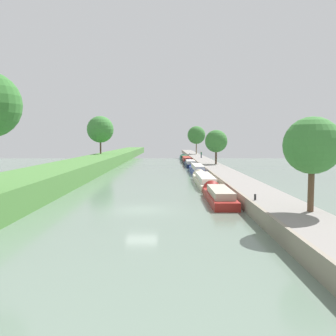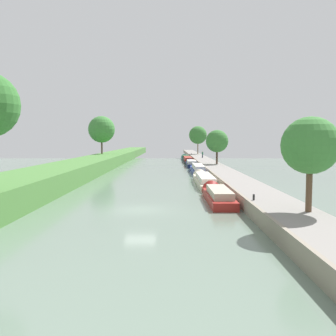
# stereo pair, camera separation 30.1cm
# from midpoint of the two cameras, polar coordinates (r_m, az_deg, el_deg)

# --- Properties ---
(ground_plane) EXTENTS (160.00, 160.00, 0.00)m
(ground_plane) POSITION_cam_midpoint_polar(r_m,az_deg,el_deg) (29.51, -4.07, -6.54)
(ground_plane) COLOR slate
(right_towpath) EXTENTS (3.76, 260.00, 1.10)m
(right_towpath) POSITION_cam_midpoint_polar(r_m,az_deg,el_deg) (30.39, 15.67, -5.32)
(right_towpath) COLOR gray
(right_towpath) RESTS_ON ground_plane
(stone_quay) EXTENTS (0.25, 260.00, 1.15)m
(stone_quay) POSITION_cam_midpoint_polar(r_m,az_deg,el_deg) (29.92, 11.95, -5.35)
(stone_quay) COLOR gray
(stone_quay) RESTS_ON ground_plane
(narrowboat_red) EXTENTS (2.04, 10.42, 1.94)m
(narrowboat_red) POSITION_cam_midpoint_polar(r_m,az_deg,el_deg) (33.87, 8.01, -4.23)
(narrowboat_red) COLOR maroon
(narrowboat_red) RESTS_ON ground_plane
(narrowboat_cream) EXTENTS (2.04, 14.92, 1.94)m
(narrowboat_cream) POSITION_cam_midpoint_polar(r_m,az_deg,el_deg) (46.43, 5.85, -1.85)
(narrowboat_cream) COLOR beige
(narrowboat_cream) RESTS_ON ground_plane
(narrowboat_blue) EXTENTS (1.83, 15.32, 2.04)m
(narrowboat_blue) POSITION_cam_midpoint_polar(r_m,az_deg,el_deg) (61.67, 4.80, -0.18)
(narrowboat_blue) COLOR #283D93
(narrowboat_blue) RESTS_ON ground_plane
(narrowboat_navy) EXTENTS (2.07, 10.73, 1.97)m
(narrowboat_navy) POSITION_cam_midpoint_polar(r_m,az_deg,el_deg) (76.42, 3.78, 0.67)
(narrowboat_navy) COLOR #141E42
(narrowboat_navy) RESTS_ON ground_plane
(narrowboat_black) EXTENTS (2.10, 16.52, 2.13)m
(narrowboat_black) POSITION_cam_midpoint_polar(r_m,az_deg,el_deg) (90.08, 3.18, 1.26)
(narrowboat_black) COLOR black
(narrowboat_black) RESTS_ON ground_plane
(narrowboat_teal) EXTENTS (2.11, 11.13, 2.01)m
(narrowboat_teal) POSITION_cam_midpoint_polar(r_m,az_deg,el_deg) (103.83, 2.79, 1.65)
(narrowboat_teal) COLOR #195B60
(narrowboat_teal) RESTS_ON ground_plane
(tree_rightbank_near) EXTENTS (3.59, 3.59, 5.98)m
(tree_rightbank_near) POSITION_cam_midpoint_polar(r_m,az_deg,el_deg) (24.33, 21.76, 3.26)
(tree_rightbank_near) COLOR brown
(tree_rightbank_near) RESTS_ON right_towpath
(tree_rightbank_midnear) EXTENTS (4.15, 4.15, 6.32)m
(tree_rightbank_midnear) POSITION_cam_midpoint_polar(r_m,az_deg,el_deg) (67.87, 7.83, 4.19)
(tree_rightbank_midnear) COLOR #4C3828
(tree_rightbank_midnear) RESTS_ON right_towpath
(tree_rightbank_midfar) EXTENTS (5.54, 5.54, 8.69)m
(tree_rightbank_midfar) POSITION_cam_midpoint_polar(r_m,az_deg,el_deg) (113.69, 4.79, 5.17)
(tree_rightbank_midfar) COLOR brown
(tree_rightbank_midfar) RESTS_ON right_towpath
(tree_leftbank_upstream) EXTENTS (6.27, 6.27, 8.92)m
(tree_leftbank_upstream) POSITION_cam_midpoint_polar(r_m,az_deg,el_deg) (87.55, -10.28, 5.98)
(tree_leftbank_upstream) COLOR #4C3828
(tree_leftbank_upstream) RESTS_ON left_grassy_bank
(person_walking) EXTENTS (0.34, 0.34, 1.66)m
(person_walking) POSITION_cam_midpoint_polar(r_m,az_deg,el_deg) (90.23, 5.53, 2.15)
(person_walking) COLOR #282D42
(person_walking) RESTS_ON right_towpath
(mooring_bollard_near) EXTENTS (0.16, 0.16, 0.45)m
(mooring_bollard_near) POSITION_cam_midpoint_polar(r_m,az_deg,el_deg) (28.06, 13.60, -4.48)
(mooring_bollard_near) COLOR black
(mooring_bollard_near) RESTS_ON right_towpath
(mooring_bollard_far) EXTENTS (0.16, 0.16, 0.45)m
(mooring_bollard_far) POSITION_cam_midpoint_polar(r_m,az_deg,el_deg) (108.78, 3.76, 2.21)
(mooring_bollard_far) COLOR black
(mooring_bollard_far) RESTS_ON right_towpath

